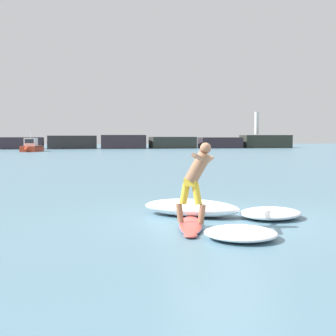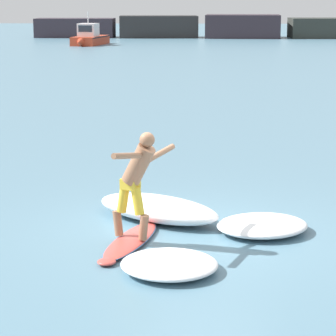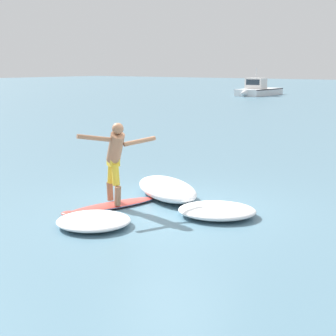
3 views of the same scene
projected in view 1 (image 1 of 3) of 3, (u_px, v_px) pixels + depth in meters
The scene contains 8 objects.
ground_plane at pixel (225, 220), 10.59m from camera, with size 200.00×200.00×0.00m, color slate.
rock_jetty_breakwater at pixel (158, 142), 72.96m from camera, with size 46.33×5.01×5.82m.
surfboard at pixel (191, 225), 9.76m from camera, with size 0.98×2.27×0.23m.
surfer at pixel (197, 175), 9.69m from camera, with size 0.99×1.48×1.68m.
fishing_boat_near_jetty at pixel (32, 147), 58.10m from camera, with size 2.61×5.52×2.58m.
wave_foam_at_tail at pixel (191, 208), 11.17m from camera, with size 2.56×2.18×0.39m.
wave_foam_at_nose at pixel (241, 233), 8.69m from camera, with size 1.91×1.90×0.21m.
wave_foam_beside at pixel (270, 213), 10.85m from camera, with size 1.93×1.85×0.24m.
Camera 1 is at (-3.24, -10.06, 1.91)m, focal length 50.00 mm.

